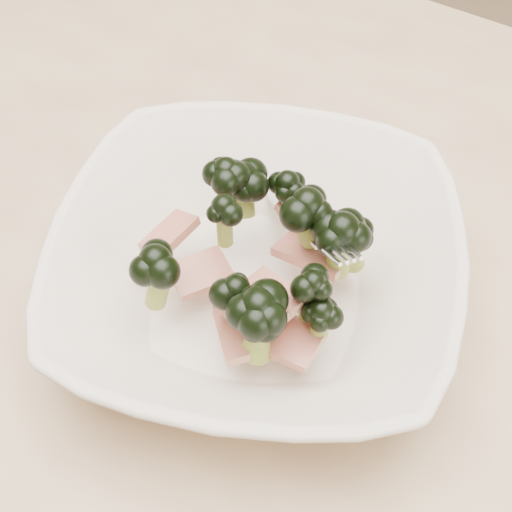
% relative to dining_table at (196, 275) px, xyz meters
% --- Properties ---
extents(ground, '(4.00, 4.00, 0.00)m').
position_rel_dining_table_xyz_m(ground, '(0.00, 0.00, -0.65)').
color(ground, tan).
rests_on(ground, ground).
extents(dining_table, '(1.20, 0.80, 0.75)m').
position_rel_dining_table_xyz_m(dining_table, '(0.00, 0.00, 0.00)').
color(dining_table, tan).
rests_on(dining_table, ground).
extents(broccoli_dish, '(0.38, 0.38, 0.11)m').
position_rel_dining_table_xyz_m(broccoli_dish, '(0.10, -0.05, 0.14)').
color(broccoli_dish, beige).
rests_on(broccoli_dish, dining_table).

